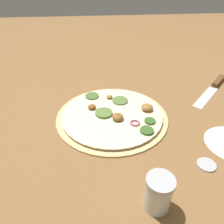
# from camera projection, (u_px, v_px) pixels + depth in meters

# --- Properties ---
(ground_plane) EXTENTS (3.00, 3.00, 0.00)m
(ground_plane) POSITION_uv_depth(u_px,v_px,m) (112.00, 117.00, 0.69)
(ground_plane) COLOR brown
(pizza) EXTENTS (0.35, 0.35, 0.03)m
(pizza) POSITION_uv_depth(u_px,v_px,m) (113.00, 115.00, 0.68)
(pizza) COLOR #D6B77A
(pizza) RESTS_ON ground_plane
(knife) EXTENTS (0.22, 0.21, 0.02)m
(knife) POSITION_uv_depth(u_px,v_px,m) (215.00, 85.00, 0.85)
(knife) COLOR silver
(knife) RESTS_ON ground_plane
(spice_jar) EXTENTS (0.06, 0.06, 0.08)m
(spice_jar) POSITION_uv_depth(u_px,v_px,m) (158.00, 193.00, 0.42)
(spice_jar) COLOR silver
(spice_jar) RESTS_ON ground_plane
(loose_cap) EXTENTS (0.05, 0.05, 0.01)m
(loose_cap) POSITION_uv_depth(u_px,v_px,m) (207.00, 164.00, 0.53)
(loose_cap) COLOR #B2B2B7
(loose_cap) RESTS_ON ground_plane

